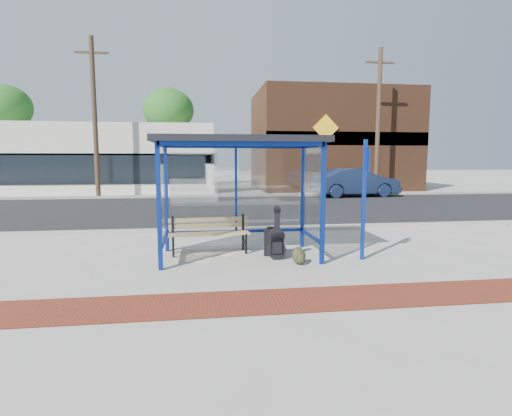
{
  "coord_description": "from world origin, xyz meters",
  "views": [
    {
      "loc": [
        -0.75,
        -7.93,
        1.99
      ],
      "look_at": [
        0.37,
        0.2,
        0.98
      ],
      "focal_mm": 28.0,
      "sensor_mm": 36.0,
      "label": 1
    }
  ],
  "objects": [
    {
      "name": "tree_right",
      "position": [
        12.5,
        22.0,
        5.45
      ],
      "size": [
        3.6,
        3.6,
        7.03
      ],
      "color": "#4C3826",
      "rests_on": "ground"
    },
    {
      "name": "far_sidewalk",
      "position": [
        0.0,
        15.0,
        0.0
      ],
      "size": [
        60.0,
        4.0,
        0.01
      ],
      "primitive_type": "cube",
      "color": "#B2ADA0",
      "rests_on": "ground"
    },
    {
      "name": "tree_mid",
      "position": [
        -3.0,
        22.0,
        5.45
      ],
      "size": [
        3.6,
        3.6,
        7.03
      ],
      "color": "#4C3826",
      "rests_on": "ground"
    },
    {
      "name": "storefront_brown",
      "position": [
        8.0,
        18.49,
        3.2
      ],
      "size": [
        10.0,
        7.08,
        6.4
      ],
      "color": "#59331E",
      "rests_on": "ground"
    },
    {
      "name": "sign_post",
      "position": [
        2.41,
        -0.52,
        1.33
      ],
      "size": [
        0.11,
        0.3,
        2.36
      ],
      "rotation": [
        0.0,
        0.0,
        -0.15
      ],
      "color": "navy",
      "rests_on": "ground"
    },
    {
      "name": "street_asphalt",
      "position": [
        0.0,
        8.0,
        0.0
      ],
      "size": [
        60.0,
        10.0,
        0.0
      ],
      "primitive_type": "cube",
      "color": "black",
      "rests_on": "ground"
    },
    {
      "name": "utility_pole_east",
      "position": [
        9.0,
        13.4,
        4.11
      ],
      "size": [
        1.6,
        0.24,
        8.0
      ],
      "color": "#4C3826",
      "rests_on": "ground"
    },
    {
      "name": "curb_far",
      "position": [
        0.0,
        13.1,
        0.06
      ],
      "size": [
        60.0,
        0.25,
        0.12
      ],
      "primitive_type": "cube",
      "color": "gray",
      "rests_on": "ground"
    },
    {
      "name": "backpack",
      "position": [
        1.07,
        -0.71,
        0.15
      ],
      "size": [
        0.31,
        0.29,
        0.33
      ],
      "rotation": [
        0.0,
        0.0,
        0.25
      ],
      "color": "#2B2D19",
      "rests_on": "ground"
    },
    {
      "name": "bench",
      "position": [
        -0.6,
        0.46,
        0.45
      ],
      "size": [
        1.72,
        0.53,
        0.8
      ],
      "rotation": [
        0.0,
        0.0,
        0.07
      ],
      "color": "black",
      "rests_on": "ground"
    },
    {
      "name": "parked_car",
      "position": [
        7.35,
        12.34,
        0.75
      ],
      "size": [
        4.7,
        1.98,
        1.51
      ],
      "primitive_type": "imported",
      "rotation": [
        0.0,
        0.0,
        1.66
      ],
      "color": "#192647",
      "rests_on": "ground"
    },
    {
      "name": "newspaper_a",
      "position": [
        -0.23,
        0.23,
        0.0
      ],
      "size": [
        0.38,
        0.42,
        0.01
      ],
      "primitive_type": "cube",
      "rotation": [
        0.0,
        0.0,
        -1.19
      ],
      "color": "white",
      "rests_on": "ground"
    },
    {
      "name": "fire_hydrant",
      "position": [
        9.81,
        14.18,
        0.44
      ],
      "size": [
        0.37,
        0.24,
        0.81
      ],
      "rotation": [
        0.0,
        0.0,
        -0.31
      ],
      "color": "red",
      "rests_on": "ground"
    },
    {
      "name": "curb_near",
      "position": [
        0.0,
        2.9,
        0.06
      ],
      "size": [
        60.0,
        0.25,
        0.12
      ],
      "primitive_type": "cube",
      "color": "gray",
      "rests_on": "ground"
    },
    {
      "name": "storefront_white",
      "position": [
        -9.0,
        17.99,
        2.0
      ],
      "size": [
        18.0,
        6.04,
        4.0
      ],
      "color": "silver",
      "rests_on": "ground"
    },
    {
      "name": "ground",
      "position": [
        0.0,
        0.0,
        0.0
      ],
      "size": [
        120.0,
        120.0,
        0.0
      ],
      "primitive_type": "plane",
      "color": "#B2ADA0",
      "rests_on": "ground"
    },
    {
      "name": "suitcase",
      "position": [
        0.69,
        0.06,
        0.28
      ],
      "size": [
        0.38,
        0.29,
        0.6
      ],
      "rotation": [
        0.0,
        0.0,
        -0.19
      ],
      "color": "black",
      "rests_on": "ground"
    },
    {
      "name": "brick_paver_strip",
      "position": [
        0.0,
        -2.6,
        0.01
      ],
      "size": [
        60.0,
        1.0,
        0.01
      ],
      "primitive_type": "cube",
      "color": "maroon",
      "rests_on": "ground"
    },
    {
      "name": "utility_pole_west",
      "position": [
        -6.0,
        13.4,
        4.11
      ],
      "size": [
        1.6,
        0.24,
        8.0
      ],
      "color": "#4C3826",
      "rests_on": "ground"
    },
    {
      "name": "newspaper_b",
      "position": [
        -0.73,
        -0.15,
        0.0
      ],
      "size": [
        0.41,
        0.47,
        0.01
      ],
      "primitive_type": "cube",
      "rotation": [
        0.0,
        0.0,
        -1.82
      ],
      "color": "white",
      "rests_on": "ground"
    },
    {
      "name": "newspaper_c",
      "position": [
        -0.74,
        0.39,
        0.0
      ],
      "size": [
        0.45,
        0.41,
        0.01
      ],
      "primitive_type": "cube",
      "rotation": [
        0.0,
        0.0,
        0.42
      ],
      "color": "white",
      "rests_on": "ground"
    },
    {
      "name": "tree_left",
      "position": [
        -14.0,
        22.0,
        5.45
      ],
      "size": [
        3.6,
        3.6,
        7.03
      ],
      "color": "#4C3826",
      "rests_on": "ground"
    },
    {
      "name": "bus_shelter",
      "position": [
        0.0,
        0.07,
        2.07
      ],
      "size": [
        3.3,
        1.8,
        2.42
      ],
      "color": "navy",
      "rests_on": "ground"
    },
    {
      "name": "guitar_bag",
      "position": [
        0.72,
        -0.3,
        0.37
      ],
      "size": [
        0.37,
        0.12,
        1.02
      ],
      "rotation": [
        0.0,
        0.0,
        -0.03
      ],
      "color": "black",
      "rests_on": "ground"
    }
  ]
}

